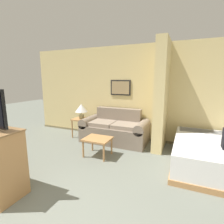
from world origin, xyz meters
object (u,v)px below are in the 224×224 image
bed (219,155)px  table_lamp (81,109)px  couch (115,130)px  coffee_table (98,141)px

bed → table_lamp: bearing=171.0°
couch → coffee_table: (-0.00, -1.00, 0.02)m
table_lamp → coffee_table: bearing=-43.2°
table_lamp → couch: bearing=1.0°
coffee_table → table_lamp: 1.52m
table_lamp → bed: bearing=-9.0°
table_lamp → bed: 3.54m
couch → bed: (2.40, -0.56, -0.07)m
couch → bed: size_ratio=0.94×
coffee_table → table_lamp: bearing=136.8°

